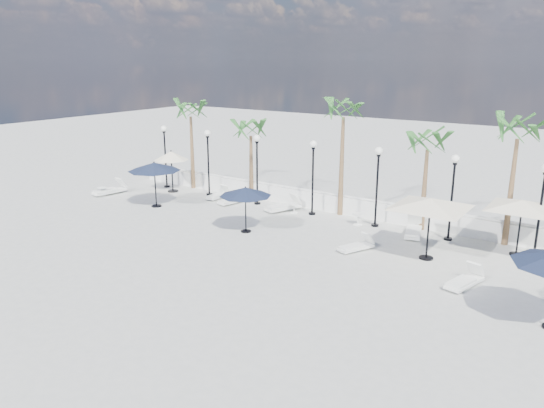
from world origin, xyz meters
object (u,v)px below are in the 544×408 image
Objects in this scene: lounger_5 at (413,230)px; lounger_0 at (110,190)px; parasol_navy_mid at (245,192)px; lounger_6 at (465,280)px; parasol_cream_sq_a at (431,199)px; lounger_3 at (283,206)px; parasol_cream_small at (171,156)px; parasol_cream_sq_b at (523,200)px; lounger_4 at (356,246)px; lounger_1 at (219,195)px; parasol_navy_left at (154,167)px; lounger_2 at (233,200)px.

lounger_0 is at bearing 172.84° from lounger_5.
parasol_navy_mid is at bearing -165.89° from lounger_5.
parasol_cream_sq_a is at bearing 151.30° from lounger_6.
parasol_cream_small reaches higher than lounger_3.
parasol_cream_sq_a reaches higher than lounger_3.
parasol_cream_sq_b is (10.97, 3.90, 0.42)m from parasol_navy_mid.
parasol_navy_mid reaches higher than lounger_3.
parasol_cream_sq_a is at bearing 9.40° from lounger_0.
parasol_cream_sq_a is (1.46, -2.51, 2.25)m from lounger_5.
lounger_4 is at bearing -150.03° from parasol_cream_sq_b.
lounger_3 is 11.65m from parasol_cream_sq_b.
lounger_6 is at bearing -1.83° from lounger_3.
lounger_4 is 14.04m from parasol_cream_small.
parasol_navy_mid is at bearing -39.04° from lounger_1.
parasol_cream_sq_b is at bearing 10.35° from parasol_navy_left.
parasol_navy_left reaches higher than lounger_4.
parasol_cream_small is (-1.63, 2.90, -0.03)m from parasol_navy_left.
parasol_cream_small is (-18.35, 4.05, 1.93)m from lounger_6.
parasol_cream_small is at bearing -178.22° from lounger_6.
parasol_cream_sq_b is (11.46, -0.02, 2.08)m from lounger_3.
lounger_2 reaches higher than lounger_4.
parasol_cream_sq_b is at bearing 13.20° from lounger_2.
lounger_3 reaches higher than lounger_4.
parasol_cream_sq_a is (11.64, -2.09, 2.29)m from lounger_2.
parasol_cream_sq_b is at bearing 19.56° from parasol_navy_mid.
lounger_1 is 0.60× the size of parasol_navy_left.
lounger_1 is at bearing 179.93° from parasol_cream_sq_b.
parasol_navy_mid is at bearing 2.91° from lounger_0.
lounger_6 is 0.38× the size of parasol_cream_sq_b.
parasol_cream_sq_b is at bearing 40.52° from parasol_cream_sq_a.
lounger_6 is (15.03, -4.39, 0.02)m from lounger_1.
lounger_6 is (20.98, -1.48, -0.03)m from lounger_0.
parasol_navy_left is (-13.23, -3.24, 1.93)m from lounger_5.
parasol_cream_small is (-13.59, 2.94, 1.95)m from lounger_4.
lounger_3 is at bearing 171.68° from lounger_6.
parasol_navy_left is at bearing 174.14° from parasol_navy_mid.
parasol_cream_sq_a reaches higher than parasol_cream_small.
parasol_navy_mid is at bearing -160.44° from parasol_cream_sq_b.
parasol_navy_mid is 0.96× the size of parasol_cream_small.
parasol_navy_mid reaches higher than lounger_1.
lounger_1 is 0.88× the size of lounger_6.
lounger_1 is at bearing 177.95° from lounger_6.
lounger_0 is 1.13× the size of lounger_6.
lounger_6 reaches higher than lounger_1.
lounger_3 is (4.46, 0.00, 0.05)m from lounger_1.
lounger_0 reaches higher than lounger_6.
lounger_3 is at bearing 19.37° from lounger_2.
lounger_6 is at bearing -16.96° from lounger_1.
lounger_5 is 0.76× the size of parasol_navy_left.
parasol_navy_mid is (-5.32, -0.64, 1.70)m from lounger_4.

